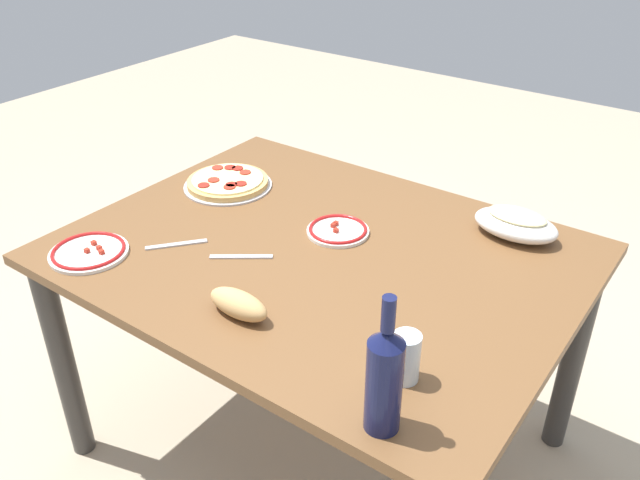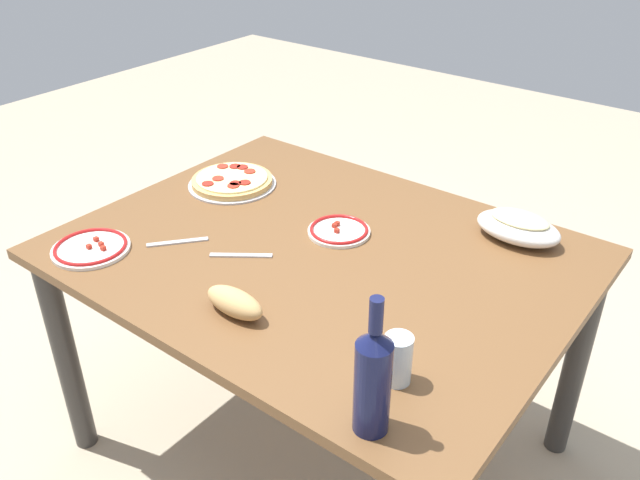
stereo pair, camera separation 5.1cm
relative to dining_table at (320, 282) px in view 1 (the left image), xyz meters
The scene contains 11 objects.
ground_plane 0.65m from the dining_table, ahead, with size 8.00×8.00×0.00m, color tan.
dining_table is the anchor object (origin of this frame).
pepperoni_pizza 0.51m from the dining_table, 16.87° to the right, with size 0.29×0.29×0.03m.
baked_pasta_dish 0.58m from the dining_table, 136.48° to the right, with size 0.24×0.15×0.08m.
wine_bottle 0.70m from the dining_table, 136.10° to the left, with size 0.07×0.07×0.30m.
water_glass 0.57m from the dining_table, 144.64° to the left, with size 0.06×0.06×0.11m, color silver.
side_plate_near 0.64m from the dining_table, 38.20° to the left, with size 0.21×0.21×0.02m.
side_plate_far 0.16m from the dining_table, 83.62° to the right, with size 0.18×0.18×0.02m.
bread_loaf 0.38m from the dining_table, 93.11° to the left, with size 0.17×0.07×0.06m, color tan.
fork_left 0.24m from the dining_table, 47.02° to the left, with size 0.17×0.02×0.01m, color #B7B7BC.
fork_right 0.42m from the dining_table, 32.67° to the left, with size 0.17×0.02×0.01m, color #B7B7BC.
Camera 1 is at (-0.91, 1.26, 1.71)m, focal length 37.23 mm.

